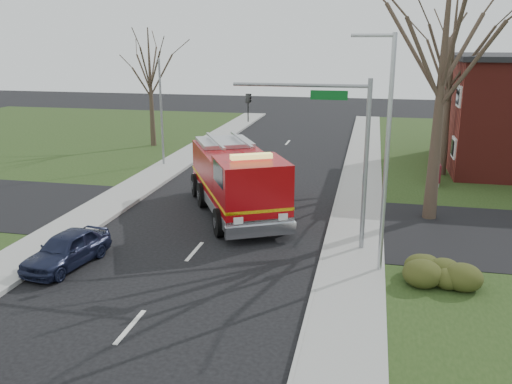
# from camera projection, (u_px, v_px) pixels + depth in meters

# --- Properties ---
(ground) EXTENTS (120.00, 120.00, 0.00)m
(ground) POSITION_uv_depth(u_px,v_px,m) (195.00, 252.00, 21.62)
(ground) COLOR black
(ground) RESTS_ON ground
(sidewalk_right) EXTENTS (2.40, 80.00, 0.15)m
(sidewalk_right) POSITION_uv_depth(u_px,v_px,m) (352.00, 263.00, 20.34)
(sidewalk_right) COLOR gray
(sidewalk_right) RESTS_ON ground
(sidewalk_left) EXTENTS (2.40, 80.00, 0.15)m
(sidewalk_left) POSITION_uv_depth(u_px,v_px,m) (55.00, 238.00, 22.85)
(sidewalk_left) COLOR gray
(sidewalk_left) RESTS_ON ground
(health_center_sign) EXTENTS (0.12, 2.00, 1.40)m
(health_center_sign) POSITION_uv_depth(u_px,v_px,m) (438.00, 171.00, 31.01)
(health_center_sign) COLOR #50121A
(health_center_sign) RESTS_ON ground
(hedge_corner) EXTENTS (2.80, 2.00, 0.90)m
(hedge_corner) POSITION_uv_depth(u_px,v_px,m) (433.00, 267.00, 18.70)
(hedge_corner) COLOR #2D3212
(hedge_corner) RESTS_ON lawn_right
(bare_tree_near) EXTENTS (6.00, 6.00, 12.00)m
(bare_tree_near) POSITION_uv_depth(u_px,v_px,m) (444.00, 57.00, 23.31)
(bare_tree_near) COLOR #3D3024
(bare_tree_near) RESTS_ON ground
(bare_tree_far) EXTENTS (5.25, 5.25, 10.50)m
(bare_tree_far) POSITION_uv_depth(u_px,v_px,m) (451.00, 69.00, 31.73)
(bare_tree_far) COLOR #3D3024
(bare_tree_far) RESTS_ON ground
(bare_tree_left) EXTENTS (4.50, 4.50, 9.00)m
(bare_tree_left) POSITION_uv_depth(u_px,v_px,m) (150.00, 75.00, 40.92)
(bare_tree_left) COLOR #3D3024
(bare_tree_left) RESTS_ON ground
(traffic_signal_mast) EXTENTS (5.29, 0.18, 6.80)m
(traffic_signal_mast) POSITION_uv_depth(u_px,v_px,m) (333.00, 133.00, 20.69)
(traffic_signal_mast) COLOR gray
(traffic_signal_mast) RESTS_ON ground
(streetlight_pole) EXTENTS (1.48, 0.16, 8.40)m
(streetlight_pole) POSITION_uv_depth(u_px,v_px,m) (385.00, 150.00, 18.46)
(streetlight_pole) COLOR #B7BABF
(streetlight_pole) RESTS_ON ground
(utility_pole_far) EXTENTS (0.14, 0.14, 7.00)m
(utility_pole_far) POSITION_uv_depth(u_px,v_px,m) (161.00, 113.00, 35.20)
(utility_pole_far) COLOR gray
(utility_pole_far) RESTS_ON ground
(fire_engine) EXTENTS (6.58, 9.08, 3.50)m
(fire_engine) POSITION_uv_depth(u_px,v_px,m) (237.00, 182.00, 25.91)
(fire_engine) COLOR #99070B
(fire_engine) RESTS_ON ground
(parked_car_maroon) EXTENTS (2.15, 4.05, 1.31)m
(parked_car_maroon) POSITION_uv_depth(u_px,v_px,m) (67.00, 249.00, 20.12)
(parked_car_maroon) COLOR #191E37
(parked_car_maroon) RESTS_ON ground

